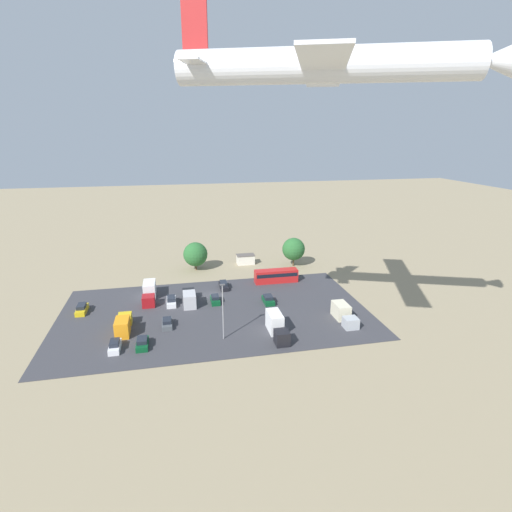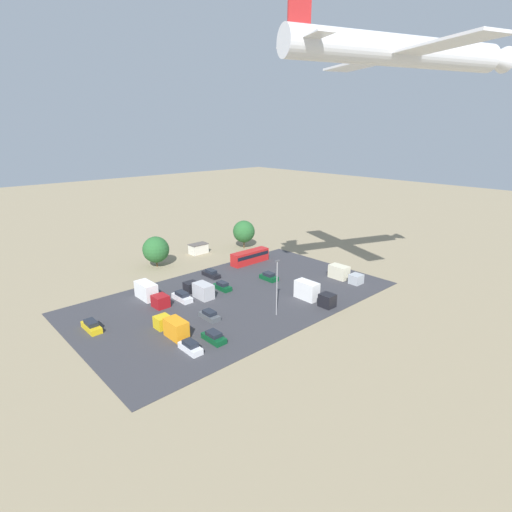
# 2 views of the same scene
# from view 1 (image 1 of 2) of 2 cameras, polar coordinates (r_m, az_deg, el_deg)

# --- Properties ---
(ground_plane) EXTENTS (400.00, 400.00, 0.00)m
(ground_plane) POSITION_cam_1_polar(r_m,az_deg,el_deg) (87.92, -6.49, -5.56)
(ground_plane) COLOR gray
(parking_lot_surface) EXTENTS (59.68, 34.75, 0.08)m
(parking_lot_surface) POSITION_cam_1_polar(r_m,az_deg,el_deg) (79.60, -5.85, -8.03)
(parking_lot_surface) COLOR #38383D
(parking_lot_surface) RESTS_ON ground
(shed_building) EXTENTS (4.83, 2.94, 2.59)m
(shed_building) POSITION_cam_1_polar(r_m,az_deg,el_deg) (107.32, -1.50, -0.47)
(shed_building) COLOR silver
(shed_building) RESTS_ON ground
(bus) EXTENTS (10.14, 2.63, 3.03)m
(bus) POSITION_cam_1_polar(r_m,az_deg,el_deg) (94.10, 2.88, -2.80)
(bus) COLOR red
(bus) RESTS_ON ground
(parked_car_0) EXTENTS (1.76, 4.05, 1.58)m
(parked_car_0) POSITION_cam_1_polar(r_m,az_deg,el_deg) (83.69, -5.86, -6.20)
(parked_car_0) COLOR #0C4723
(parked_car_0) RESTS_ON ground
(parked_car_1) EXTENTS (1.97, 4.10, 1.60)m
(parked_car_1) POSITION_cam_1_polar(r_m,az_deg,el_deg) (83.19, 1.75, -6.26)
(parked_car_1) COLOR #0C4723
(parked_car_1) RESTS_ON ground
(parked_car_2) EXTENTS (1.74, 4.77, 1.57)m
(parked_car_2) POSITION_cam_1_polar(r_m,az_deg,el_deg) (90.97, -4.66, -4.21)
(parked_car_2) COLOR black
(parked_car_2) RESTS_ON ground
(parked_car_3) EXTENTS (1.91, 4.18, 1.51)m
(parked_car_3) POSITION_cam_1_polar(r_m,az_deg,el_deg) (69.77, -15.93, -11.88)
(parked_car_3) COLOR #0C4723
(parked_car_3) RESTS_ON ground
(parked_car_4) EXTENTS (1.85, 4.73, 1.65)m
(parked_car_4) POSITION_cam_1_polar(r_m,az_deg,el_deg) (84.25, -12.01, -6.32)
(parked_car_4) COLOR silver
(parked_car_4) RESTS_ON ground
(parked_car_5) EXTENTS (1.79, 4.09, 1.45)m
(parked_car_5) POSITION_cam_1_polar(r_m,az_deg,el_deg) (75.36, -12.58, -9.35)
(parked_car_5) COLOR #4C5156
(parked_car_5) RESTS_ON ground
(parked_car_6) EXTENTS (1.77, 4.67, 1.64)m
(parked_car_6) POSITION_cam_1_polar(r_m,az_deg,el_deg) (86.03, -23.62, -6.95)
(parked_car_6) COLOR gold
(parked_car_6) RESTS_ON ground
(parked_car_7) EXTENTS (1.71, 4.17, 1.59)m
(parked_car_7) POSITION_cam_1_polar(r_m,az_deg,el_deg) (70.20, -19.52, -12.02)
(parked_car_7) COLOR silver
(parked_car_7) RESTS_ON ground
(parked_truck_0) EXTENTS (2.50, 7.38, 2.85)m
(parked_truck_0) POSITION_cam_1_polar(r_m,az_deg,el_deg) (83.45, -9.51, -5.95)
(parked_truck_0) COLOR black
(parked_truck_0) RESTS_ON ground
(parked_truck_1) EXTENTS (2.50, 7.63, 2.83)m
(parked_truck_1) POSITION_cam_1_polar(r_m,az_deg,el_deg) (77.28, 12.40, -8.08)
(parked_truck_1) COLOR #ADB2B7
(parked_truck_1) RESTS_ON ground
(parked_truck_2) EXTENTS (2.49, 9.19, 3.16)m
(parked_truck_2) POSITION_cam_1_polar(r_m,az_deg,el_deg) (87.76, -15.00, -5.03)
(parked_truck_2) COLOR maroon
(parked_truck_2) RESTS_ON ground
(parked_truck_3) EXTENTS (2.35, 7.33, 2.89)m
(parked_truck_3) POSITION_cam_1_polar(r_m,az_deg,el_deg) (75.19, -18.44, -9.31)
(parked_truck_3) COLOR gold
(parked_truck_3) RESTS_ON ground
(parked_truck_4) EXTENTS (2.31, 8.50, 3.44)m
(parked_truck_4) POSITION_cam_1_polar(r_m,az_deg,el_deg) (70.59, 2.96, -9.96)
(parked_truck_4) COLOR black
(parked_truck_4) RESTS_ON ground
(tree_near_shed) EXTENTS (6.16, 6.16, 7.29)m
(tree_near_shed) POSITION_cam_1_polar(r_m,az_deg,el_deg) (102.87, -8.65, 0.25)
(tree_near_shed) COLOR brown
(tree_near_shed) RESTS_ON ground
(tree_apron_mid) EXTENTS (5.94, 5.94, 7.62)m
(tree_apron_mid) POSITION_cam_1_polar(r_m,az_deg,el_deg) (105.16, 5.39, 0.99)
(tree_apron_mid) COLOR brown
(tree_apron_mid) RESTS_ON ground
(light_pole_lot_centre) EXTENTS (0.90, 0.28, 10.01)m
(light_pole_lot_centre) POSITION_cam_1_polar(r_m,az_deg,el_deg) (67.59, -4.75, -7.63)
(light_pole_lot_centre) COLOR gray
(light_pole_lot_centre) RESTS_ON ground
(airplane) EXTENTS (38.08, 31.74, 9.53)m
(airplane) POSITION_cam_1_polar(r_m,az_deg,el_deg) (53.09, 11.52, 25.21)
(airplane) COLOR white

